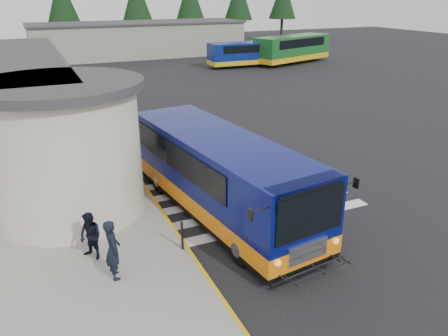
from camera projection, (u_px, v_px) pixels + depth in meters
name	position (u px, v px, depth m)	size (l,w,h in m)	color
ground	(247.00, 186.00, 18.55)	(140.00, 140.00, 0.00)	black
sidewalk	(15.00, 185.00, 18.46)	(10.00, 34.00, 0.15)	gray
curb_strip	(131.00, 167.00, 20.35)	(0.12, 34.00, 0.16)	gold
crosswalk	(245.00, 196.00, 17.68)	(8.00, 5.35, 0.01)	silver
depot_building	(139.00, 39.00, 55.53)	(26.40, 8.40, 4.20)	gray
transit_bus	(220.00, 178.00, 15.86)	(4.40, 10.66, 2.94)	#070F58
pedestrian_a	(113.00, 249.00, 12.10)	(0.66, 0.43, 1.80)	black
pedestrian_b	(91.00, 236.00, 13.03)	(0.73, 0.57, 1.50)	black
bollard	(182.00, 236.00, 13.57)	(0.08, 0.08, 0.97)	black
far_bus_a	(248.00, 53.00, 47.84)	(8.81, 2.70, 2.26)	navy
far_bus_b	(292.00, 48.00, 49.92)	(10.65, 5.99, 2.65)	#165620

